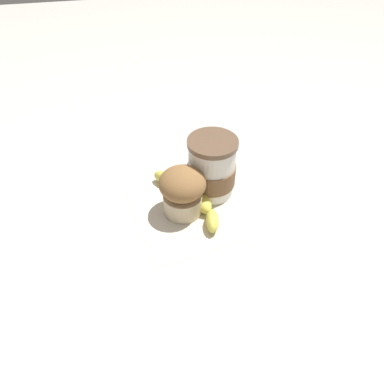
% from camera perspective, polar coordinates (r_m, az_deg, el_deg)
% --- Properties ---
extents(ground_plane, '(3.00, 3.00, 0.00)m').
position_cam_1_polar(ground_plane, '(0.74, -0.00, -2.66)').
color(ground_plane, beige).
extents(paper_napkin, '(0.25, 0.25, 0.00)m').
position_cam_1_polar(paper_napkin, '(0.74, -0.00, -2.61)').
color(paper_napkin, beige).
rests_on(paper_napkin, ground_plane).
extents(coffee_cup, '(0.10, 0.10, 0.12)m').
position_cam_1_polar(coffee_cup, '(0.74, 3.00, 3.59)').
color(coffee_cup, silver).
rests_on(coffee_cup, paper_napkin).
extents(muffin, '(0.09, 0.09, 0.10)m').
position_cam_1_polar(muffin, '(0.70, -1.46, 0.28)').
color(muffin, beige).
rests_on(muffin, paper_napkin).
extents(banana, '(0.20, 0.11, 0.03)m').
position_cam_1_polar(banana, '(0.74, -0.10, -0.64)').
color(banana, '#D6CC4C').
rests_on(banana, paper_napkin).
extents(wooden_stirrer, '(0.10, 0.06, 0.00)m').
position_cam_1_polar(wooden_stirrer, '(0.86, 2.06, 4.72)').
color(wooden_stirrer, tan).
rests_on(wooden_stirrer, ground_plane).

